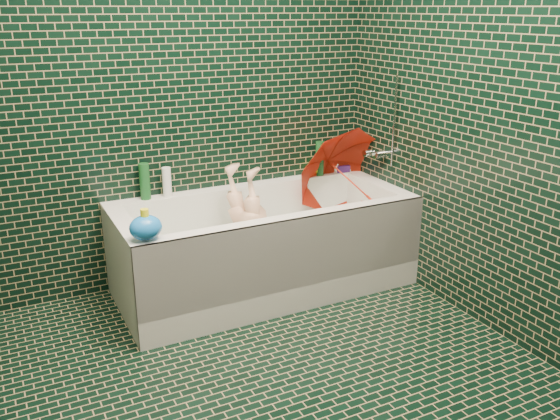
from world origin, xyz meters
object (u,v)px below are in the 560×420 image
bathtub (265,255)px  bath_toy (146,227)px  umbrella (349,180)px  rubber_duck (314,168)px  child (252,238)px

bathtub → bath_toy: bath_toy is taller
umbrella → bath_toy: 1.45m
bathtub → bath_toy: 0.91m
rubber_duck → bath_toy: 1.44m
bathtub → bath_toy: (-0.76, -0.29, 0.41)m
bath_toy → umbrella: bearing=37.5°
umbrella → bath_toy: umbrella is taller
umbrella → rubber_duck: size_ratio=4.82×
rubber_duck → bath_toy: bearing=-158.5°
child → bath_toy: size_ratio=4.59×
child → rubber_duck: size_ratio=7.03×
rubber_duck → child: bearing=-158.8°
umbrella → rubber_duck: (-0.11, 0.25, 0.03)m
child → umbrella: (0.69, 0.03, 0.25)m
child → bath_toy: (-0.71, -0.36, 0.31)m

